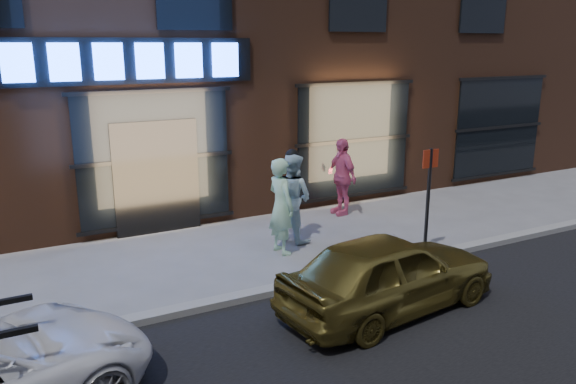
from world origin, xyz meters
The scene contains 7 objects.
ground centered at (0.00, 0.00, 0.00)m, with size 90.00×90.00×0.00m, color slate.
curb centered at (0.00, 0.00, 0.06)m, with size 60.00×0.25×0.12m, color gray.
man_bowtie centered at (1.77, 1.61, 0.93)m, with size 0.68×0.45×1.87m, color #B0E8C4.
man_cap centered at (2.29, 2.14, 0.91)m, with size 0.89×0.69×1.82m, color white.
passerby centered at (4.20, 3.25, 0.91)m, with size 1.06×0.44×1.82m, color #E25D89.
gold_sedan centered at (2.11, -1.32, 0.61)m, with size 1.44×3.57×1.22m, color olive.
sign_post centered at (4.05, 0.10, 1.27)m, with size 0.34×0.07×2.11m.
Camera 1 is at (-2.84, -7.55, 3.94)m, focal length 35.00 mm.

